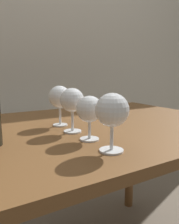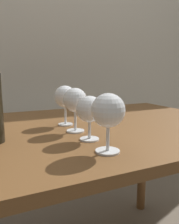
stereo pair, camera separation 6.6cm
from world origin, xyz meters
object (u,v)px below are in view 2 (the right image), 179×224
at_px(wine_glass_port, 75,101).
at_px(wine_glass_merlot, 65,97).
at_px(wine_glass_chardonnay, 108,112).
at_px(wine_glass_cabernet, 89,110).

xyz_separation_m(wine_glass_port, wine_glass_merlot, (0.00, 0.11, 0.00)).
height_order(wine_glass_port, wine_glass_merlot, wine_glass_merlot).
distance_m(wine_glass_port, wine_glass_merlot, 0.11).
xyz_separation_m(wine_glass_chardonnay, wine_glass_cabernet, (0.00, 0.11, -0.01)).
bearing_deg(wine_glass_cabernet, wine_glass_merlot, 90.76).
relative_size(wine_glass_chardonnay, wine_glass_merlot, 0.99).
xyz_separation_m(wine_glass_cabernet, wine_glass_port, (-0.00, 0.11, 0.02)).
bearing_deg(wine_glass_cabernet, wine_glass_chardonnay, -90.91).
distance_m(wine_glass_chardonnay, wine_glass_cabernet, 0.12).
xyz_separation_m(wine_glass_chardonnay, wine_glass_merlot, (-0.00, 0.33, 0.00)).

